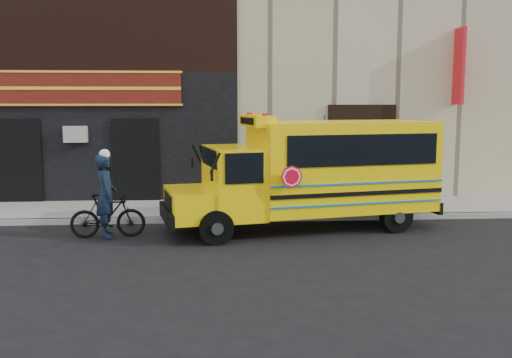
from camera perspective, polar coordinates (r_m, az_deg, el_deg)
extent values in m
plane|color=black|center=(13.06, -0.86, -6.64)|extent=(120.00, 120.00, 0.00)
cube|color=#9D9E98|center=(15.58, -1.41, -4.00)|extent=(40.00, 0.20, 0.15)
cube|color=gray|center=(17.05, -1.65, -2.97)|extent=(40.00, 3.00, 0.15)
cube|color=#BFAC8F|center=(23.33, -2.41, 14.90)|extent=(20.00, 10.00, 12.00)
cube|color=black|center=(18.72, -17.39, 4.04)|extent=(10.00, 0.30, 4.00)
cube|color=black|center=(18.84, -17.84, 14.72)|extent=(10.00, 0.28, 3.00)
cube|color=#4E110B|center=(18.52, -17.70, 8.64)|extent=(6.50, 0.12, 1.10)
cube|color=black|center=(19.12, -22.66, 1.61)|extent=(1.30, 0.10, 2.50)
cube|color=black|center=(18.30, -11.91, 1.79)|extent=(1.30, 0.10, 2.50)
cube|color=red|center=(19.42, 19.64, 10.57)|extent=(0.10, 0.70, 2.40)
cylinder|color=black|center=(13.08, -4.04, -4.84)|extent=(0.84, 0.44, 0.80)
cylinder|color=black|center=(14.90, -5.53, -3.30)|extent=(0.84, 0.44, 0.80)
cylinder|color=black|center=(14.69, 13.85, -3.65)|extent=(0.84, 0.44, 0.80)
cylinder|color=black|center=(16.34, 10.57, -2.42)|extent=(0.84, 0.44, 0.80)
cube|color=yellow|center=(13.84, -6.68, -2.49)|extent=(1.38, 2.16, 0.70)
cube|color=black|center=(13.81, -8.92, -3.61)|extent=(0.53, 2.03, 0.35)
cube|color=yellow|center=(13.97, -2.26, -0.27)|extent=(1.60, 2.30, 1.70)
cube|color=black|center=(13.80, -4.57, 1.29)|extent=(0.42, 1.78, 0.90)
cube|color=yellow|center=(14.85, 8.50, 1.38)|extent=(4.85, 3.06, 2.25)
cube|color=black|center=(16.06, 15.87, -2.21)|extent=(0.56, 2.18, 0.30)
cube|color=black|center=(13.85, 10.80, 2.86)|extent=(3.83, 0.83, 0.75)
cube|color=yellow|center=(13.99, 0.11, 5.84)|extent=(0.81, 1.67, 0.28)
cylinder|color=red|center=(12.99, 3.59, 0.23)|extent=(0.52, 0.13, 0.52)
cylinder|color=#3C443F|center=(16.14, 6.81, 1.26)|extent=(0.06, 0.06, 2.88)
cube|color=red|center=(15.99, 6.81, 4.43)|extent=(0.11, 0.24, 0.36)
cube|color=white|center=(16.02, 6.78, 2.83)|extent=(0.11, 0.24, 0.31)
imported|color=black|center=(14.14, -14.61, -3.57)|extent=(1.80, 0.64, 1.06)
imported|color=black|center=(13.99, -14.77, -1.79)|extent=(0.63, 0.81, 1.98)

